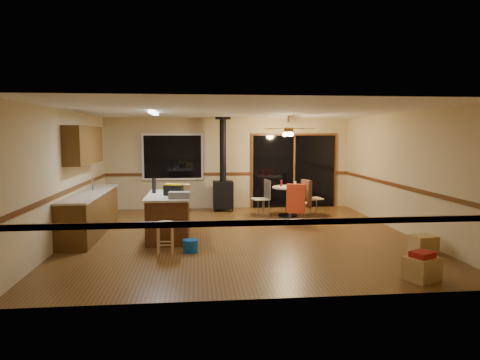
{
  "coord_description": "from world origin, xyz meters",
  "views": [
    {
      "loc": [
        -0.91,
        -8.78,
        2.11
      ],
      "look_at": [
        0.0,
        0.3,
        1.15
      ],
      "focal_mm": 32.0,
      "sensor_mm": 36.0,
      "label": 1
    }
  ],
  "objects": [
    {
      "name": "chair_right",
      "position": [
        1.94,
        2.05,
        0.6
      ],
      "size": [
        0.54,
        0.51,
        0.7
      ],
      "color": "#C1B48F",
      "rests_on": "ground"
    },
    {
      "name": "glass_cream",
      "position": [
        1.6,
        1.99,
        0.85
      ],
      "size": [
        0.06,
        0.06,
        0.14
      ],
      "primitive_type": "cylinder",
      "rotation": [
        0.0,
        0.0,
        -0.07
      ],
      "color": "beige",
      "rests_on": "dining_table"
    },
    {
      "name": "wood_stove",
      "position": [
        -0.2,
        3.05,
        0.73
      ],
      "size": [
        0.55,
        0.5,
        2.52
      ],
      "color": "black",
      "rests_on": "ground"
    },
    {
      "name": "box_corner_a",
      "position": [
        2.33,
        -3.01,
        0.17
      ],
      "size": [
        0.57,
        0.54,
        0.34
      ],
      "primitive_type": "cube",
      "rotation": [
        0.0,
        0.0,
        0.45
      ],
      "color": "#A6814A",
      "rests_on": "floor"
    },
    {
      "name": "wall_left",
      "position": [
        -3.5,
        0.0,
        1.3
      ],
      "size": [
        0.0,
        7.0,
        7.0
      ],
      "primitive_type": "plane",
      "rotation": [
        1.57,
        0.0,
        1.57
      ],
      "color": "tan",
      "rests_on": "ground"
    },
    {
      "name": "wall_right",
      "position": [
        3.5,
        0.0,
        1.3
      ],
      "size": [
        0.0,
        7.0,
        7.0
      ],
      "primitive_type": "plane",
      "rotation": [
        1.57,
        0.0,
        -1.57
      ],
      "color": "tan",
      "rests_on": "ground"
    },
    {
      "name": "lower_cabinets",
      "position": [
        -3.2,
        0.5,
        0.43
      ],
      "size": [
        0.6,
        3.0,
        0.86
      ],
      "primitive_type": "cube",
      "color": "#523414",
      "rests_on": "ground"
    },
    {
      "name": "fluorescent_strip",
      "position": [
        -1.8,
        0.3,
        2.56
      ],
      "size": [
        0.1,
        1.2,
        0.04
      ],
      "primitive_type": "cube",
      "color": "white",
      "rests_on": "ceiling"
    },
    {
      "name": "toolbox_grey",
      "position": [
        -1.26,
        -0.58,
        0.96
      ],
      "size": [
        0.43,
        0.26,
        0.13
      ],
      "primitive_type": "cube",
      "rotation": [
        0.0,
        0.0,
        -0.08
      ],
      "color": "slate",
      "rests_on": "kitchen_island"
    },
    {
      "name": "toolbox_yellow_lid",
      "position": [
        -1.39,
        -0.13,
        1.12
      ],
      "size": [
        0.38,
        0.27,
        0.03
      ],
      "primitive_type": "cube",
      "rotation": [
        0.0,
        0.0,
        -0.29
      ],
      "color": "gold",
      "rests_on": "toolbox_black"
    },
    {
      "name": "box_under_window",
      "position": [
        -1.45,
        2.81,
        0.19
      ],
      "size": [
        0.49,
        0.39,
        0.39
      ],
      "primitive_type": "cube",
      "rotation": [
        0.0,
        0.0,
        -0.0
      ],
      "color": "#A6814A",
      "rests_on": "floor"
    },
    {
      "name": "box_on_island",
      "position": [
        -1.18,
        0.17,
        0.99
      ],
      "size": [
        0.25,
        0.31,
        0.19
      ],
      "primitive_type": "cube",
      "rotation": [
        0.0,
        0.0,
        0.18
      ],
      "color": "#A6814A",
      "rests_on": "kitchen_island"
    },
    {
      "name": "bar_stool",
      "position": [
        -1.48,
        -1.36,
        0.3
      ],
      "size": [
        0.43,
        0.43,
        0.6
      ],
      "primitive_type": "cylinder",
      "rotation": [
        0.0,
        0.0,
        0.42
      ],
      "color": "tan",
      "rests_on": "floor"
    },
    {
      "name": "window",
      "position": [
        -1.6,
        3.45,
        1.5
      ],
      "size": [
        1.72,
        0.1,
        1.32
      ],
      "primitive_type": "cube",
      "color": "black",
      "rests_on": "ground"
    },
    {
      "name": "chair_near",
      "position": [
        1.44,
        1.18,
        0.6
      ],
      "size": [
        0.58,
        0.6,
        0.7
      ],
      "color": "#C1B48F",
      "rests_on": "ground"
    },
    {
      "name": "bottle_dark",
      "position": [
        -1.82,
        0.24,
        1.06
      ],
      "size": [
        0.09,
        0.09,
        0.31
      ],
      "primitive_type": "cylinder",
      "rotation": [
        0.0,
        0.0,
        -0.01
      ],
      "color": "black",
      "rests_on": "kitchen_island"
    },
    {
      "name": "upper_cabinets",
      "position": [
        -3.33,
        0.7,
        1.9
      ],
      "size": [
        0.35,
        2.0,
        0.8
      ],
      "primitive_type": "cube",
      "color": "#523414",
      "rests_on": "ground"
    },
    {
      "name": "chair_left",
      "position": [
        0.82,
        2.16,
        0.59
      ],
      "size": [
        0.48,
        0.48,
        0.51
      ],
      "color": "#C1B48F",
      "rests_on": "ground"
    },
    {
      "name": "toolbox_black",
      "position": [
        -1.39,
        -0.13,
        1.0
      ],
      "size": [
        0.41,
        0.29,
        0.2
      ],
      "primitive_type": "cube",
      "rotation": [
        0.0,
        0.0,
        -0.29
      ],
      "color": "black",
      "rests_on": "kitchen_island"
    },
    {
      "name": "dining_table",
      "position": [
        1.42,
        2.04,
        0.53
      ],
      "size": [
        0.8,
        0.8,
        0.78
      ],
      "color": "black",
      "rests_on": "ground"
    },
    {
      "name": "sliding_door",
      "position": [
        1.9,
        3.45,
        1.05
      ],
      "size": [
        2.52,
        0.1,
        2.1
      ],
      "primitive_type": "cube",
      "color": "black",
      "rests_on": "ground"
    },
    {
      "name": "kitchen_island",
      "position": [
        -1.5,
        0.0,
        0.45
      ],
      "size": [
        0.88,
        1.68,
        0.9
      ],
      "color": "#4E2913",
      "rests_on": "ground"
    },
    {
      "name": "countertop",
      "position": [
        -3.2,
        0.5,
        0.88
      ],
      "size": [
        0.64,
        3.04,
        0.04
      ],
      "primitive_type": "cube",
      "color": "#BDAD93",
      "rests_on": "lower_cabinets"
    },
    {
      "name": "chair_rail",
      "position": [
        0.0,
        0.0,
        1.0
      ],
      "size": [
        7.0,
        7.0,
        0.08
      ],
      "primitive_type": null,
      "color": "#4F2C13",
      "rests_on": "ground"
    },
    {
      "name": "ceiling_fan",
      "position": [
        1.42,
        2.04,
        2.21
      ],
      "size": [
        0.24,
        0.24,
        0.55
      ],
      "color": "brown",
      "rests_on": "ceiling"
    },
    {
      "name": "blue_bucket",
      "position": [
        -1.05,
        -1.16,
        0.11
      ],
      "size": [
        0.35,
        0.35,
        0.23
      ],
      "primitive_type": "cylinder",
      "rotation": [
        0.0,
        0.0,
        0.35
      ],
      "color": "#0D51B7",
      "rests_on": "floor"
    },
    {
      "name": "glass_red",
      "position": [
        1.27,
        2.14,
        0.86
      ],
      "size": [
        0.07,
        0.07,
        0.17
      ],
      "primitive_type": "cylinder",
      "rotation": [
        0.0,
        0.0,
        0.14
      ],
      "color": "#590C14",
      "rests_on": "dining_table"
    },
    {
      "name": "floor",
      "position": [
        0.0,
        0.0,
        0.0
      ],
      "size": [
        7.0,
        7.0,
        0.0
      ],
      "primitive_type": "plane",
      "color": "brown",
      "rests_on": "ground"
    },
    {
      "name": "box_corner_b",
      "position": [
        3.1,
        -1.67,
        0.16
      ],
      "size": [
        0.45,
        0.4,
        0.33
      ],
      "primitive_type": "cube",
      "rotation": [
        0.0,
        0.0,
        0.15
      ],
      "color": "#A6814A",
      "rests_on": "floor"
    },
    {
      "name": "bottle_pink",
      "position": [
        -1.18,
        0.17,
        1.0
      ],
      "size": [
        0.07,
        0.07,
        0.2
      ],
      "primitive_type": "cylinder",
      "rotation": [
        0.0,
        0.0,
        0.15
      ],
      "color": "#D84C8C",
      "rests_on": "kitchen_island"
    },
    {
      "name": "ceiling",
      "position": [
        0.0,
        0.0,
        2.6
      ],
      "size": [
        7.0,
        7.0,
        0.0
      ],
      "primitive_type": "plane",
      "rotation": [
        3.14,
        0.0,
        0.0
      ],
      "color": "silver",
      "rests_on": "ground"
    },
    {
      "name": "box_small_red",
      "position": [
        2.33,
        -3.01,
        0.38
      ],
      "size": [
        0.38,
        0.36,
        0.08
      ],
      "primitive_type": "cube",
      "rotation": [
        0.0,
        0.0,
        0.45
      ],
      "color": "maroon",
      "rests_on": "box_corner_a"
    },
    {
      "name": "wall_front",
      "position": [
        0.0,
        -3.5,
        1.3
      ],
      "size": [
        7.0,
        0.0,
        7.0
      ],
      "primitive_type": "plane",
      "rotation": [
        -1.57,
        0.0,
        0.0
      ],
      "color": "tan",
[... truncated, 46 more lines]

